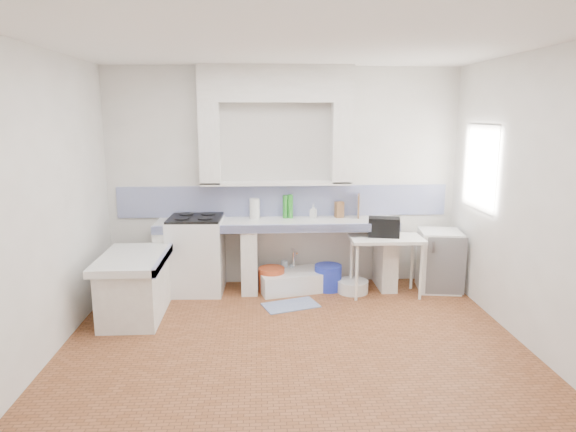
{
  "coord_description": "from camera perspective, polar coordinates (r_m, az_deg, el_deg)",
  "views": [
    {
      "loc": [
        -0.31,
        -4.46,
        2.22
      ],
      "look_at": [
        0.0,
        1.0,
        1.1
      ],
      "focal_mm": 31.36,
      "sensor_mm": 36.0,
      "label": 1
    }
  ],
  "objects": [
    {
      "name": "floor",
      "position": [
        4.99,
        0.68,
        -14.83
      ],
      "size": [
        4.5,
        4.5,
        0.0
      ],
      "primitive_type": "plane",
      "color": "brown",
      "rests_on": "ground"
    },
    {
      "name": "ceiling",
      "position": [
        4.51,
        0.77,
        18.98
      ],
      "size": [
        4.5,
        4.5,
        0.0
      ],
      "primitive_type": "plane",
      "rotation": [
        3.14,
        0.0,
        0.0
      ],
      "color": "white",
      "rests_on": "ground"
    },
    {
      "name": "wall_back",
      "position": [
        6.52,
        -0.5,
        4.34
      ],
      "size": [
        4.5,
        0.0,
        4.5
      ],
      "primitive_type": "plane",
      "rotation": [
        1.57,
        0.0,
        0.0
      ],
      "color": "white",
      "rests_on": "ground"
    },
    {
      "name": "wall_front",
      "position": [
        2.61,
        3.79,
        -6.7
      ],
      "size": [
        4.5,
        0.0,
        4.5
      ],
      "primitive_type": "plane",
      "rotation": [
        -1.57,
        0.0,
        0.0
      ],
      "color": "white",
      "rests_on": "ground"
    },
    {
      "name": "wall_left",
      "position": [
        4.93,
        -26.36,
        0.8
      ],
      "size": [
        0.0,
        4.5,
        4.5
      ],
      "primitive_type": "plane",
      "rotation": [
        1.57,
        0.0,
        1.57
      ],
      "color": "white",
      "rests_on": "ground"
    },
    {
      "name": "wall_right",
      "position": [
        5.21,
        26.26,
        1.32
      ],
      "size": [
        0.0,
        4.5,
        4.5
      ],
      "primitive_type": "plane",
      "rotation": [
        1.57,
        0.0,
        -1.57
      ],
      "color": "white",
      "rests_on": "ground"
    },
    {
      "name": "alcove_mass",
      "position": [
        6.35,
        -1.4,
        14.77
      ],
      "size": [
        1.9,
        0.25,
        0.45
      ],
      "primitive_type": "cube",
      "color": "white",
      "rests_on": "ground"
    },
    {
      "name": "window_frame",
      "position": [
        6.32,
        22.52,
        5.06
      ],
      "size": [
        0.35,
        0.86,
        1.06
      ],
      "primitive_type": "cube",
      "color": "#3A2312",
      "rests_on": "ground"
    },
    {
      "name": "lace_valance",
      "position": [
        6.23,
        21.57,
        8.57
      ],
      "size": [
        0.01,
        0.84,
        0.24
      ],
      "primitive_type": "cube",
      "color": "white",
      "rests_on": "ground"
    },
    {
      "name": "counter_slab",
      "position": [
        6.31,
        -1.27,
        -0.88
      ],
      "size": [
        3.0,
        0.6,
        0.08
      ],
      "primitive_type": "cube",
      "color": "white",
      "rests_on": "ground"
    },
    {
      "name": "counter_lip",
      "position": [
        6.04,
        -1.18,
        -1.45
      ],
      "size": [
        3.0,
        0.04,
        0.1
      ],
      "primitive_type": "cube",
      "color": "navy",
      "rests_on": "ground"
    },
    {
      "name": "counter_pier_left",
      "position": [
        6.53,
        -13.67,
        -4.86
      ],
      "size": [
        0.2,
        0.55,
        0.82
      ],
      "primitive_type": "cube",
      "color": "white",
      "rests_on": "ground"
    },
    {
      "name": "counter_pier_mid",
      "position": [
        6.42,
        -4.39,
        -4.84
      ],
      "size": [
        0.2,
        0.55,
        0.82
      ],
      "primitive_type": "cube",
      "color": "white",
      "rests_on": "ground"
    },
    {
      "name": "counter_pier_right",
      "position": [
        6.62,
        10.99,
        -4.52
      ],
      "size": [
        0.2,
        0.55,
        0.82
      ],
      "primitive_type": "cube",
      "color": "white",
      "rests_on": "ground"
    },
    {
      "name": "peninsula_top",
      "position": [
        5.75,
        -17.17,
        -4.69
      ],
      "size": [
        0.7,
        1.1,
        0.08
      ],
      "primitive_type": "cube",
      "color": "white",
      "rests_on": "ground"
    },
    {
      "name": "peninsula_base",
      "position": [
        5.86,
        -16.96,
        -7.99
      ],
      "size": [
        0.6,
        1.0,
        0.62
      ],
      "primitive_type": "cube",
      "color": "white",
      "rests_on": "ground"
    },
    {
      "name": "peninsula_lip",
      "position": [
        5.68,
        -13.92,
        -4.71
      ],
      "size": [
        0.04,
        1.1,
        0.1
      ],
      "primitive_type": "cube",
      "color": "navy",
      "rests_on": "ground"
    },
    {
      "name": "backsplash",
      "position": [
        6.55,
        -0.49,
        1.72
      ],
      "size": [
        4.27,
        0.03,
        0.4
      ],
      "primitive_type": "cube",
      "color": "navy",
      "rests_on": "ground"
    },
    {
      "name": "stove",
      "position": [
        6.44,
        -10.31,
        -4.41
      ],
      "size": [
        0.68,
        0.66,
        0.93
      ],
      "primitive_type": "cube",
      "rotation": [
        0.0,
        0.0,
        -0.04
      ],
      "color": "white",
      "rests_on": "ground"
    },
    {
      "name": "sink",
      "position": [
        6.48,
        0.75,
        -7.44
      ],
      "size": [
        0.99,
        0.69,
        0.22
      ],
      "primitive_type": "cube",
      "rotation": [
        0.0,
        0.0,
        0.24
      ],
      "color": "white",
      "rests_on": "ground"
    },
    {
      "name": "side_table",
      "position": [
        6.36,
        10.97,
        -5.59
      ],
      "size": [
        0.89,
        0.5,
        0.04
      ],
      "primitive_type": "cube",
      "rotation": [
        0.0,
        0.0,
        -0.02
      ],
      "color": "white",
      "rests_on": "ground"
    },
    {
      "name": "fridge",
      "position": [
        6.7,
        16.76,
        -4.84
      ],
      "size": [
        0.57,
        0.57,
        0.77
      ],
      "primitive_type": "cube",
      "rotation": [
        0.0,
        0.0,
        -0.15
      ],
      "color": "white",
      "rests_on": "ground"
    },
    {
      "name": "bucket_red",
      "position": [
        6.42,
        -1.88,
        -7.21
      ],
      "size": [
        0.43,
        0.43,
        0.31
      ],
      "primitive_type": "cylinder",
      "rotation": [
        0.0,
        0.0,
        -0.37
      ],
      "color": "#C44A22",
      "rests_on": "ground"
    },
    {
      "name": "bucket_orange",
      "position": [
        6.49,
        1.05,
        -7.31
      ],
      "size": [
        0.33,
        0.33,
        0.24
      ],
      "primitive_type": "cylinder",
      "rotation": [
        0.0,
        0.0,
        0.32
      ],
      "color": "orange",
      "rests_on": "ground"
    },
    {
      "name": "bucket_blue",
      "position": [
        6.5,
        4.56,
        -6.94
      ],
      "size": [
        0.42,
        0.42,
        0.32
      ],
      "primitive_type": "cylinder",
      "rotation": [
        0.0,
        0.0,
        -0.26
      ],
      "color": "blue",
      "rests_on": "ground"
    },
    {
      "name": "basin_white",
      "position": [
        6.46,
        7.35,
        -7.91
      ],
      "size": [
        0.48,
        0.48,
        0.15
      ],
      "primitive_type": "cylinder",
      "rotation": [
        0.0,
        0.0,
        -0.29
      ],
      "color": "white",
      "rests_on": "ground"
    },
    {
      "name": "water_bottle_a",
      "position": [
        6.64,
        -0.43,
        -6.46
      ],
      "size": [
        0.09,
        0.09,
        0.33
      ],
      "primitive_type": "cylinder",
      "rotation": [
        0.0,
        0.0,
        0.02
      ],
      "color": "silver",
      "rests_on": "ground"
    },
    {
      "name": "water_bottle_b",
      "position": [
        6.66,
        0.48,
        -6.66
      ],
      "size": [
        0.09,
        0.09,
        0.28
      ],
      "primitive_type": "cylinder",
      "rotation": [
        0.0,
        0.0,
        0.29
      ],
      "color": "silver",
      "rests_on": "ground"
    },
    {
      "name": "black_bag",
      "position": [
        6.27,
        10.81,
        -1.24
      ],
      "size": [
        0.41,
        0.29,
        0.24
      ],
      "primitive_type": "cube",
      "rotation": [
        0.0,
        0.0,
        -0.22
      ],
      "color": "black",
      "rests_on": "side_table"
    },
    {
      "name": "green_bottle_a",
      "position": [
        6.42,
        -0.32,
        1.05
      ],
      "size": [
        0.08,
        0.08,
        0.29
      ],
      "primitive_type": "cylinder",
      "rotation": [
        0.0,
        0.0,
        -0.25
      ],
      "color": "#247F23",
      "rests_on": "counter_slab"
    },
    {
      "name": "green_bottle_b",
      "position": [
        6.43,
        0.27,
        1.1
      ],
      "size": [
        0.07,
        0.07,
        0.3
      ],
      "primitive_type": "cylinder",
      "rotation": [
        0.0,
        0.0,
        0.07
      ],
      "color": "#247F23",
      "rests_on": "counter_slab"
    },
    {
      "name": "knife_block",
      "position": [
        6.51,
        5.83,
        0.73
      ],
      "size": [
        0.12,
        0.11,
        0.21
      ],
      "primitive_type": "cube",
      "rotation": [
        0.0,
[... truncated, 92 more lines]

